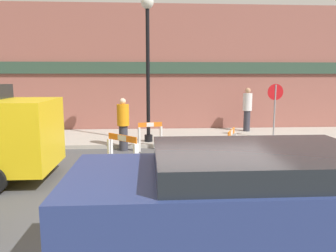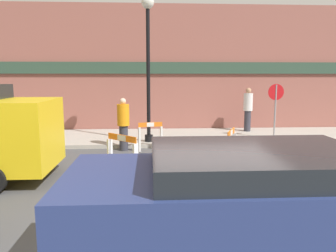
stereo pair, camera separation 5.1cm
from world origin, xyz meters
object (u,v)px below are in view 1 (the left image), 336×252
at_px(stop_sign, 275,102).
at_px(streetlamp_post, 148,50).
at_px(person_pedestrian, 247,108).
at_px(person_worker, 123,123).
at_px(parked_car_1, 259,208).

bearing_deg(stop_sign, streetlamp_post, 1.85).
bearing_deg(person_pedestrian, stop_sign, 134.80).
height_order(streetlamp_post, stop_sign, streetlamp_post).
relative_size(streetlamp_post, person_worker, 2.87).
relative_size(streetlamp_post, person_pedestrian, 2.73).
distance_m(person_worker, person_pedestrian, 5.73).
bearing_deg(streetlamp_post, stop_sign, 4.45).
bearing_deg(person_worker, parked_car_1, -22.37).
xyz_separation_m(streetlamp_post, person_worker, (-0.83, -0.80, -2.42)).
bearing_deg(streetlamp_post, person_worker, -136.25).
distance_m(streetlamp_post, parked_car_1, 8.44).
height_order(stop_sign, person_pedestrian, stop_sign).
bearing_deg(parked_car_1, stop_sign, 67.53).
relative_size(person_pedestrian, parked_car_1, 0.42).
distance_m(stop_sign, parked_car_1, 9.06).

